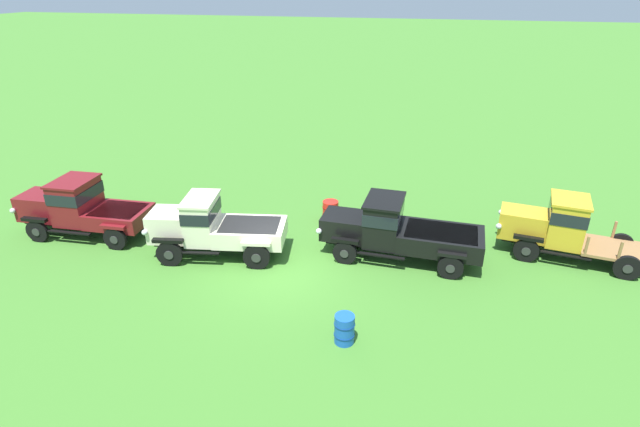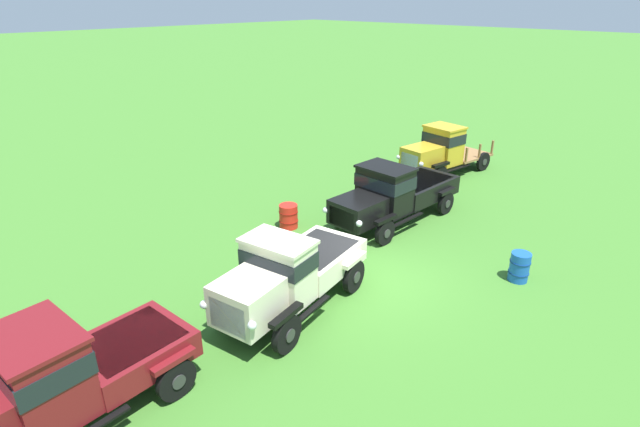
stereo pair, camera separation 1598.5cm
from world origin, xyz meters
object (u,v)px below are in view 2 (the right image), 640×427
Objects in this scene: oil_drum_near_fence at (288,216)px; oil_drum_beside_row at (519,267)px; vintage_truck_midrow_center at (393,193)px; vintage_truck_second_in_line at (288,273)px; vintage_truck_far_side at (439,151)px; vintage_truck_foreground_near at (50,382)px.

oil_drum_beside_row is at bearing -74.02° from oil_drum_near_fence.
vintage_truck_midrow_center is at bearing 80.68° from oil_drum_beside_row.
vintage_truck_far_side reaches higher than vintage_truck_second_in_line.
vintage_truck_foreground_near is at bearing 177.68° from vintage_truck_second_in_line.
vintage_truck_far_side is (11.68, 2.86, 0.07)m from vintage_truck_second_in_line.
oil_drum_beside_row is at bearing -33.20° from vintage_truck_second_in_line.
vintage_truck_second_in_line is 5.88× the size of oil_drum_beside_row.
vintage_truck_second_in_line is 5.99× the size of oil_drum_near_fence.
vintage_truck_midrow_center is 6.67× the size of oil_drum_beside_row.
oil_drum_beside_row is at bearing -19.11° from vintage_truck_foreground_near.
oil_drum_near_fence is (-2.07, 7.24, -0.01)m from oil_drum_beside_row.
vintage_truck_foreground_near is 17.39m from vintage_truck_far_side.
oil_drum_beside_row is (10.99, -3.81, -0.70)m from vintage_truck_foreground_near.
vintage_truck_midrow_center is (6.30, 1.39, -0.03)m from vintage_truck_second_in_line.
vintage_truck_foreground_near reaches higher than oil_drum_beside_row.
vintage_truck_midrow_center is 1.11× the size of vintage_truck_far_side.
vintage_truck_far_side is at bearing 13.74° from vintage_truck_second_in_line.
vintage_truck_foreground_near is 0.91× the size of vintage_truck_midrow_center.
vintage_truck_second_in_line reaches higher than oil_drum_beside_row.
vintage_truck_far_side is at bearing 46.10° from oil_drum_beside_row.
vintage_truck_midrow_center is 6.79× the size of oil_drum_near_fence.
vintage_truck_foreground_near is 6.07× the size of oil_drum_beside_row.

